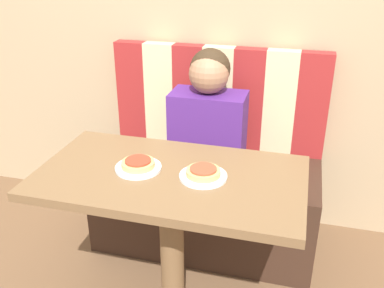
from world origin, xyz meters
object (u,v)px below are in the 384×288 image
person (208,111)px  plate_left (139,168)px  pizza_left (138,163)px  plate_right (203,176)px  pizza_right (203,172)px

person → plate_left: (-0.13, -0.65, -0.01)m
person → pizza_left: size_ratio=4.77×
plate_right → person: bearing=101.4°
plate_left → pizza_right: size_ratio=1.39×
person → plate_left: 0.66m
pizza_left → pizza_right: same height
person → pizza_right: size_ratio=4.77×
plate_left → pizza_left: size_ratio=1.39×
plate_right → pizza_right: 0.02m
pizza_left → pizza_right: bearing=0.0°
plate_left → plate_right: same height
person → plate_right: size_ratio=3.43×
plate_left → plate_right: (0.26, 0.00, 0.00)m
plate_left → pizza_left: pizza_left is taller
plate_right → pizza_left: (-0.26, 0.00, 0.02)m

